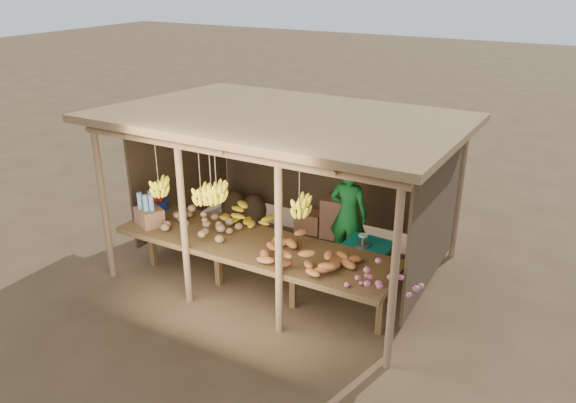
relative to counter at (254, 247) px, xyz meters
The scene contains 13 objects.
ground 1.20m from the counter, 90.00° to the left, with size 60.00×60.00×0.00m, color brown.
stall_structure 1.48m from the counter, 90.63° to the left, with size 4.70×3.50×2.43m.
counter is the anchor object (origin of this frame).
potato_heap 0.94m from the counter, behind, with size 1.03×0.62×0.37m, color #97764E, non-canonical shape.
sweet_potato_heap 0.88m from the counter, ahead, with size 1.13×0.68×0.36m, color #BE6D30, non-canonical shape.
onion_heap 1.94m from the counter, ahead, with size 0.76×0.46×0.35m, color #CA6278, non-canonical shape.
banana_pile 0.66m from the counter, 131.89° to the left, with size 0.67×0.40×0.35m, color yellow, non-canonical shape.
tomato_basin 1.92m from the counter, behind, with size 0.37×0.37×0.19m.
bottle_box 1.64m from the counter, behind, with size 0.47×0.43×0.48m.
vendor 1.64m from the counter, 63.14° to the left, with size 0.58×0.38×1.60m, color #186E28.
tarp_crate 1.68m from the counter, 42.32° to the left, with size 0.68×0.60×0.77m.
carton_stack 2.19m from the counter, 88.12° to the left, with size 0.95×0.40×0.69m.
burlap_sacks 2.54m from the counter, 126.30° to the left, with size 0.87×0.46×0.62m.
Camera 1 is at (3.59, -6.54, 4.20)m, focal length 35.00 mm.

